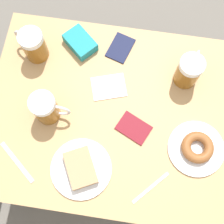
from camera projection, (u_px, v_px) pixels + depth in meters
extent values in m
plane|color=#666059|center=(112.00, 148.00, 1.96)|extent=(8.00, 8.00, 0.00)
cube|color=tan|center=(112.00, 115.00, 1.27)|extent=(0.80, 1.01, 0.03)
cylinder|color=black|center=(197.00, 222.00, 1.50)|extent=(0.04, 0.04, 0.71)
cylinder|color=black|center=(206.00, 84.00, 1.71)|extent=(0.04, 0.04, 0.71)
cylinder|color=black|center=(8.00, 192.00, 1.54)|extent=(0.04, 0.04, 0.71)
cylinder|color=black|center=(39.00, 61.00, 1.75)|extent=(0.04, 0.04, 0.71)
cylinder|color=black|center=(10.00, 110.00, 1.82)|extent=(0.03, 0.03, 0.42)
cylinder|color=silver|center=(81.00, 169.00, 1.18)|extent=(0.23, 0.23, 0.01)
cube|color=tan|center=(81.00, 168.00, 1.16)|extent=(0.17, 0.15, 0.04)
cylinder|color=silver|center=(196.00, 149.00, 1.21)|extent=(0.22, 0.22, 0.01)
torus|color=brown|center=(198.00, 147.00, 1.18)|extent=(0.12, 0.12, 0.04)
cylinder|color=#8C5619|center=(46.00, 109.00, 1.20)|extent=(0.10, 0.10, 0.12)
cylinder|color=white|center=(42.00, 103.00, 1.13)|extent=(0.10, 0.10, 0.03)
torus|color=silver|center=(59.00, 110.00, 1.18)|extent=(0.01, 0.09, 0.09)
cylinder|color=#8C5619|center=(35.00, 47.00, 1.27)|extent=(0.10, 0.10, 0.12)
cylinder|color=white|center=(30.00, 38.00, 1.20)|extent=(0.10, 0.10, 0.03)
torus|color=silver|center=(24.00, 39.00, 1.27)|extent=(0.05, 0.09, 0.09)
cylinder|color=#8C5619|center=(188.00, 73.00, 1.24)|extent=(0.10, 0.10, 0.12)
cylinder|color=white|center=(192.00, 65.00, 1.17)|extent=(0.10, 0.10, 0.03)
torus|color=silver|center=(194.00, 61.00, 1.24)|extent=(0.09, 0.04, 0.09)
cube|color=white|center=(109.00, 87.00, 1.28)|extent=(0.14, 0.16, 0.00)
cube|color=silver|center=(151.00, 188.00, 1.17)|extent=(0.14, 0.13, 0.00)
cube|color=silver|center=(17.00, 162.00, 1.19)|extent=(0.14, 0.16, 0.00)
cube|color=maroon|center=(134.00, 128.00, 1.23)|extent=(0.13, 0.15, 0.01)
cube|color=#141938|center=(120.00, 48.00, 1.34)|extent=(0.15, 0.12, 0.01)
cube|color=teal|center=(80.00, 43.00, 1.32)|extent=(0.16, 0.16, 0.05)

